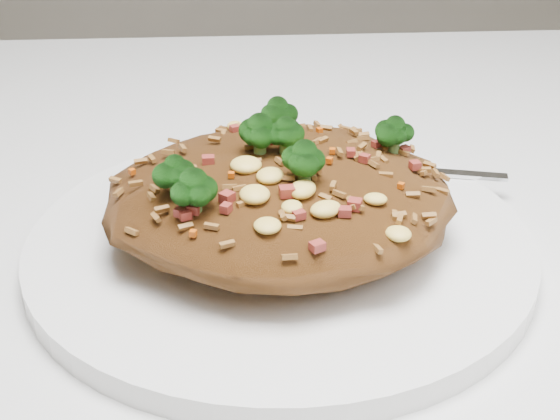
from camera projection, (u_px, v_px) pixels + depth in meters
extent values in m
cube|color=silver|center=(130.00, 238.00, 0.51)|extent=(1.20, 0.80, 0.04)
cylinder|color=white|center=(280.00, 243.00, 0.45)|extent=(0.29, 0.29, 0.01)
ellipsoid|color=brown|center=(280.00, 197.00, 0.44)|extent=(0.20, 0.18, 0.05)
ellipsoid|color=#0B3A07|center=(395.00, 132.00, 0.45)|extent=(0.02, 0.02, 0.02)
ellipsoid|color=#0B3A07|center=(175.00, 172.00, 0.40)|extent=(0.02, 0.02, 0.02)
ellipsoid|color=#0B3A07|center=(286.00, 133.00, 0.43)|extent=(0.02, 0.02, 0.02)
ellipsoid|color=#0B3A07|center=(278.00, 113.00, 0.47)|extent=(0.02, 0.02, 0.02)
ellipsoid|color=#0B3A07|center=(305.00, 159.00, 0.40)|extent=(0.02, 0.02, 0.02)
ellipsoid|color=#0B3A07|center=(260.00, 132.00, 0.43)|extent=(0.02, 0.02, 0.02)
ellipsoid|color=#0B3A07|center=(194.00, 189.00, 0.38)|extent=(0.02, 0.02, 0.02)
cube|color=silver|center=(455.00, 174.00, 0.52)|extent=(0.10, 0.03, 0.00)
cube|color=silver|center=(310.00, 163.00, 0.53)|extent=(0.04, 0.03, 0.00)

